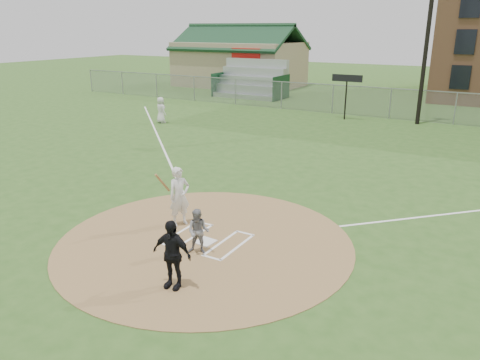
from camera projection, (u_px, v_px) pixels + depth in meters
The scene contains 14 objects.
ground at pixel (205, 242), 13.37m from camera, with size 140.00×140.00×0.00m, color #2D521C.
dirt_circle at pixel (205, 242), 13.37m from camera, with size 8.40×8.40×0.02m, color olive.
home_plate at pixel (205, 242), 13.30m from camera, with size 0.50×0.50×0.03m, color silver.
foul_line_third at pixel (160, 142), 25.06m from camera, with size 0.10×24.00×0.01m, color white.
catcher at pixel (198, 232), 12.50m from camera, with size 0.61×0.47×1.25m, color slate.
umpire at pixel (172, 254), 10.78m from camera, with size 0.99×0.41×1.69m, color black.
ondeck_player at pixel (161, 110), 29.77m from camera, with size 0.80×0.52×1.64m, color silver.
batters_boxes at pixel (208, 239), 13.49m from camera, with size 2.08×1.88×0.01m.
batter_at_plate at pixel (179, 196), 14.23m from camera, with size 0.70×1.10×1.85m.
outfield_fence at pixel (390, 103), 31.14m from camera, with size 56.08×0.08×2.03m.
bleachers at pixel (250, 79), 40.61m from camera, with size 6.08×3.20×3.20m.
clubhouse at pixel (240, 62), 48.33m from camera, with size 12.20×8.71×6.23m.
light_pole at pixel (430, 14), 27.63m from camera, with size 1.20×0.30×12.22m.
scoreboard_sign at pixel (347, 83), 30.43m from camera, with size 2.00×0.10×2.93m.
Camera 1 is at (6.96, -10.01, 5.85)m, focal length 35.00 mm.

